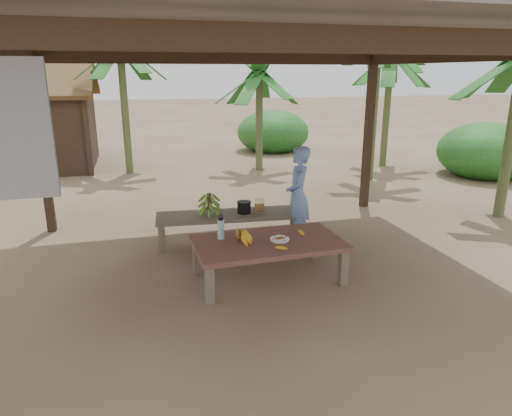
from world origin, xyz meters
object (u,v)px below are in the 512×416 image
object	(u,v)px
work_table	(268,246)
plate	(280,239)
bench	(231,217)
water_flask	(221,229)
cooking_pot	(244,207)
woman	(298,195)
ripe_banana_bunch	(240,236)

from	to	relation	value
work_table	plate	size ratio (longest dim) A/B	7.71
bench	water_flask	size ratio (longest dim) A/B	7.10
cooking_pot	woman	xyz separation A→B (m)	(0.77, -0.24, 0.20)
bench	cooking_pot	size ratio (longest dim) A/B	11.10
work_table	water_flask	size ratio (longest dim) A/B	5.80
woman	ripe_banana_bunch	bearing A→B (deg)	-26.74
bench	water_flask	xyz separation A→B (m)	(-0.36, -1.15, 0.24)
ripe_banana_bunch	cooking_pot	xyz separation A→B (m)	(0.38, 1.34, -0.05)
cooking_pot	plate	bearing A→B (deg)	-85.18
cooking_pot	work_table	bearing A→B (deg)	-90.82
ripe_banana_bunch	work_table	bearing A→B (deg)	-3.11
plate	water_flask	world-z (taller)	water_flask
ripe_banana_bunch	bench	bearing A→B (deg)	82.74
work_table	bench	size ratio (longest dim) A/B	0.82
work_table	woman	bearing A→B (deg)	53.10
work_table	ripe_banana_bunch	world-z (taller)	ripe_banana_bunch
plate	ripe_banana_bunch	bearing A→B (deg)	173.94
ripe_banana_bunch	cooking_pot	bearing A→B (deg)	74.33
cooking_pot	woman	size ratio (longest dim) A/B	0.14
plate	woman	xyz separation A→B (m)	(0.65, 1.15, 0.21)
plate	cooking_pot	world-z (taller)	cooking_pot
work_table	woman	world-z (taller)	woman
work_table	bench	world-z (taller)	work_table
ripe_banana_bunch	plate	distance (m)	0.50
water_flask	plate	bearing A→B (deg)	-20.83
cooking_pot	woman	world-z (taller)	woman
water_flask	bench	bearing A→B (deg)	72.58
work_table	woman	distance (m)	1.40
bench	water_flask	world-z (taller)	water_flask
water_flask	cooking_pot	bearing A→B (deg)	63.56
woman	work_table	bearing A→B (deg)	-15.73
woman	plate	bearing A→B (deg)	-10.05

